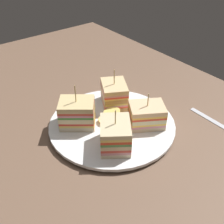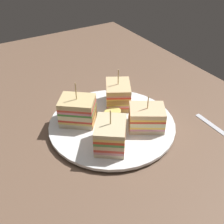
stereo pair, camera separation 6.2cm
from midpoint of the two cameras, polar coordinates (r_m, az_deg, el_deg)
The scene contains 7 objects.
ground_plane at distance 65.12cm, azimuth 2.73°, elevation -3.78°, with size 128.72×78.44×1.80cm, color brown.
plate at distance 64.07cm, azimuth 2.77°, elevation -2.64°, with size 28.69×28.69×1.26cm.
sandwich_wedge_0 at distance 68.36cm, azimuth 3.84°, elevation 3.50°, with size 9.42×8.67×9.53cm.
sandwich_wedge_1 at distance 62.44cm, azimuth -4.19°, elevation 0.18°, with size 9.34×9.64×10.09cm.
sandwich_wedge_2 at distance 56.02cm, azimuth 2.87°, elevation -4.83°, with size 9.63×9.23×8.96cm.
sandwich_wedge_3 at distance 61.98cm, azimuth 9.88°, elevation -1.24°, with size 8.95×9.54×8.07cm.
chip_pile at distance 63.65cm, azimuth 2.66°, elevation -1.06°, with size 6.34×6.65×2.72cm.
Camera 2 is at (-43.15, 25.88, 40.56)cm, focal length 44.83 mm.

